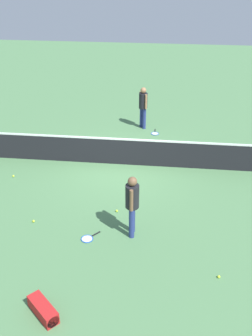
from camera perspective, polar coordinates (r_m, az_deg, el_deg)
The scene contains 11 objects.
ground_plane at distance 13.33m, azimuth -0.65°, elevation 0.57°, with size 40.00×40.00×0.00m, color #4C7A4C.
court_net at distance 13.10m, azimuth -0.67°, elevation 2.49°, with size 10.09×0.09×1.07m.
player_near_side at distance 9.60m, azimuth 0.91°, elevation -4.92°, with size 0.34×0.52×1.70m.
player_far_side at distance 15.82m, azimuth 2.52°, elevation 9.30°, with size 0.47×0.48×1.70m.
tennis_racket_near_player at distance 10.08m, azimuth -5.59°, elevation -10.21°, with size 0.51×0.55×0.03m.
tennis_racket_far_player at distance 15.66m, azimuth 4.25°, elevation 5.09°, with size 0.32×0.59×0.03m.
tennis_ball_near_player at distance 10.86m, azimuth -13.38°, elevation -7.57°, with size 0.07×0.07×0.07m, color #C6E033.
tennis_ball_by_net at distance 13.08m, azimuth -16.15°, elevation -1.14°, with size 0.07×0.07×0.07m, color #C6E033.
tennis_ball_midcourt at distance 10.95m, azimuth -1.36°, elevation -6.29°, with size 0.07×0.07×0.07m, color #C6E033.
tennis_ball_baseline at distance 9.26m, azimuth 13.43°, elevation -15.21°, with size 0.07×0.07×0.07m, color #C6E033.
equipment_bag at distance 8.40m, azimuth -11.92°, elevation -19.73°, with size 0.77×0.75×0.28m.
Camera 1 is at (1.48, -11.61, 6.40)m, focal length 41.66 mm.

